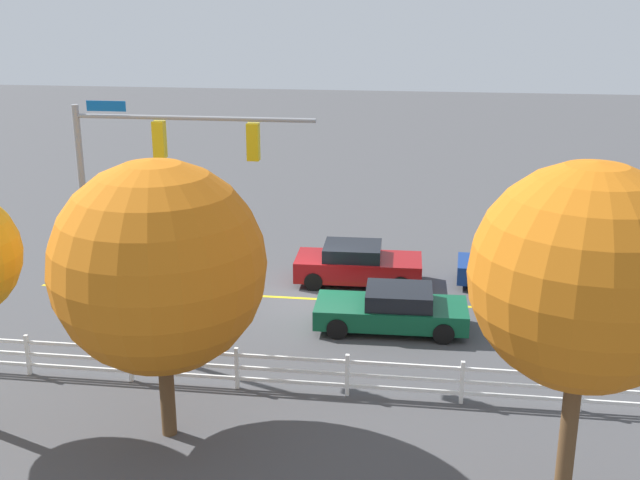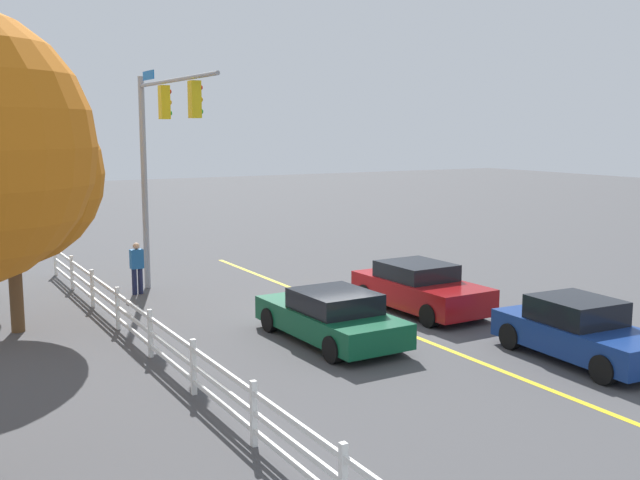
% 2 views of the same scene
% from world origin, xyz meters
% --- Properties ---
extents(ground_plane, '(120.00, 120.00, 0.00)m').
position_xyz_m(ground_plane, '(0.00, 0.00, 0.00)').
color(ground_plane, '#444447').
extents(lane_center_stripe, '(28.00, 0.16, 0.01)m').
position_xyz_m(lane_center_stripe, '(-4.00, 0.00, 0.00)').
color(lane_center_stripe, gold).
rests_on(lane_center_stripe, ground_plane).
extents(signal_assembly, '(6.71, 0.38, 7.13)m').
position_xyz_m(signal_assembly, '(4.36, 4.17, 4.99)').
color(signal_assembly, gray).
rests_on(signal_assembly, ground_plane).
extents(car_0, '(4.32, 2.06, 1.43)m').
position_xyz_m(car_0, '(-6.67, -2.14, 0.68)').
color(car_0, navy).
rests_on(car_0, ground_plane).
extents(car_1, '(4.49, 2.12, 1.43)m').
position_xyz_m(car_1, '(-1.07, -1.77, 0.69)').
color(car_1, maroon).
rests_on(car_1, ground_plane).
extents(car_2, '(4.67, 2.09, 1.33)m').
position_xyz_m(car_2, '(-2.51, 2.11, 0.64)').
color(car_2, '#0C4C2D').
rests_on(car_2, ground_plane).
extents(pedestrian, '(0.28, 0.41, 1.69)m').
position_xyz_m(pedestrian, '(5.34, 4.77, 0.93)').
color(pedestrian, '#191E3F').
rests_on(pedestrian, ground_plane).
extents(white_rail_fence, '(26.10, 0.10, 1.15)m').
position_xyz_m(white_rail_fence, '(-3.00, 6.46, 0.60)').
color(white_rail_fence, white).
rests_on(white_rail_fence, ground_plane).
extents(tree_0, '(4.76, 4.76, 6.54)m').
position_xyz_m(tree_0, '(2.39, 8.83, 4.15)').
color(tree_0, brown).
rests_on(tree_0, ground_plane).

